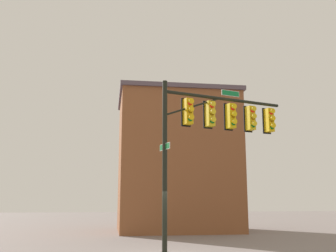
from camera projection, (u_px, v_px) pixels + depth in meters
The scene contains 2 objects.
signal_pole_assembly at pixel (217, 125), 16.91m from camera, with size 5.84×2.28×7.01m.
brick_building at pixel (176, 162), 28.90m from camera, with size 8.56×7.49×9.90m.
Camera 1 is at (-2.14, -15.42, 2.15)m, focal length 41.86 mm.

